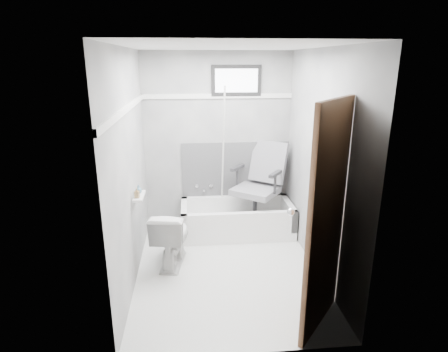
{
  "coord_description": "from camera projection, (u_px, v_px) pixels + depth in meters",
  "views": [
    {
      "loc": [
        -0.38,
        -3.74,
        2.27
      ],
      "look_at": [
        0.0,
        0.35,
        1.0
      ],
      "focal_mm": 30.0,
      "sensor_mm": 36.0,
      "label": 1
    }
  ],
  "objects": [
    {
      "name": "toilet",
      "position": [
        172.0,
        237.0,
        4.29
      ],
      "size": [
        0.49,
        0.73,
        0.66
      ],
      "primitive_type": "imported",
      "rotation": [
        0.0,
        0.0,
        2.97
      ],
      "color": "silver",
      "rests_on": "floor"
    },
    {
      "name": "office_chair",
      "position": [
        255.0,
        185.0,
        5.02
      ],
      "size": [
        0.9,
        0.9,
        1.11
      ],
      "primitive_type": null,
      "rotation": [
        0.0,
        0.0,
        -0.64
      ],
      "color": "slate",
      "rests_on": "bathtub"
    },
    {
      "name": "trim_left",
      "position": [
        126.0,
        109.0,
        3.64
      ],
      "size": [
        0.02,
        2.6,
        0.06
      ],
      "primitive_type": "cube",
      "color": "white",
      "rests_on": "wall_left"
    },
    {
      "name": "wall_right",
      "position": [
        320.0,
        165.0,
        3.99
      ],
      "size": [
        0.02,
        2.6,
        2.4
      ],
      "primitive_type": "cube",
      "color": "slate",
      "rests_on": "floor"
    },
    {
      "name": "floor",
      "position": [
        227.0,
        269.0,
        4.26
      ],
      "size": [
        2.6,
        2.6,
        0.0
      ],
      "primitive_type": "plane",
      "color": "white",
      "rests_on": "ground"
    },
    {
      "name": "trim_back",
      "position": [
        217.0,
        96.0,
        4.95
      ],
      "size": [
        2.0,
        0.02,
        0.06
      ],
      "primitive_type": "cube",
      "color": "white",
      "rests_on": "wall_back"
    },
    {
      "name": "wall_left",
      "position": [
        130.0,
        170.0,
        3.82
      ],
      "size": [
        0.02,
        2.6,
        2.4
      ],
      "primitive_type": "cube",
      "color": "slate",
      "rests_on": "floor"
    },
    {
      "name": "ceiling",
      "position": [
        227.0,
        46.0,
        3.55
      ],
      "size": [
        2.6,
        2.6,
        0.0
      ],
      "primitive_type": "plane",
      "rotation": [
        3.14,
        0.0,
        0.0
      ],
      "color": "silver",
      "rests_on": "floor"
    },
    {
      "name": "door",
      "position": [
        373.0,
        235.0,
        2.83
      ],
      "size": [
        0.78,
        0.78,
        2.0
      ],
      "primitive_type": null,
      "color": "brown",
      "rests_on": "floor"
    },
    {
      "name": "wall_back",
      "position": [
        218.0,
        142.0,
        5.14
      ],
      "size": [
        2.0,
        0.02,
        2.4
      ],
      "primitive_type": "cube",
      "color": "slate",
      "rests_on": "floor"
    },
    {
      "name": "soap_bottle_a",
      "position": [
        137.0,
        193.0,
        3.85
      ],
      "size": [
        0.05,
        0.05,
        0.1
      ],
      "primitive_type": "imported",
      "rotation": [
        0.0,
        0.0,
        -0.16
      ],
      "color": "olive",
      "rests_on": "shelf"
    },
    {
      "name": "shelf",
      "position": [
        139.0,
        196.0,
        3.95
      ],
      "size": [
        0.1,
        0.32,
        0.02
      ],
      "primitive_type": "cube",
      "color": "silver",
      "rests_on": "wall_left"
    },
    {
      "name": "wall_front",
      "position": [
        245.0,
        217.0,
        2.67
      ],
      "size": [
        2.0,
        0.02,
        2.4
      ],
      "primitive_type": "cube",
      "color": "slate",
      "rests_on": "floor"
    },
    {
      "name": "faucet",
      "position": [
        204.0,
        188.0,
        5.29
      ],
      "size": [
        0.26,
        0.1,
        0.16
      ],
      "primitive_type": null,
      "color": "silver",
      "rests_on": "wall_back"
    },
    {
      "name": "soap_bottle_b",
      "position": [
        139.0,
        189.0,
        3.99
      ],
      "size": [
        0.08,
        0.08,
        0.09
      ],
      "primitive_type": "imported",
      "rotation": [
        0.0,
        0.0,
        0.18
      ],
      "color": "slate",
      "rests_on": "shelf"
    },
    {
      "name": "pole",
      "position": [
        223.0,
        157.0,
        4.96
      ],
      "size": [
        0.02,
        0.54,
        1.89
      ],
      "primitive_type": "cylinder",
      "rotation": [
        0.27,
        0.0,
        0.0
      ],
      "color": "silver",
      "rests_on": "bathtub"
    },
    {
      "name": "window",
      "position": [
        236.0,
        80.0,
        4.91
      ],
      "size": [
        0.66,
        0.04,
        0.4
      ],
      "primitive_type": null,
      "color": "black",
      "rests_on": "wall_back"
    },
    {
      "name": "backerboard",
      "position": [
        235.0,
        170.0,
        5.27
      ],
      "size": [
        1.5,
        0.02,
        0.78
      ],
      "primitive_type": "cube",
      "color": "#4C4C4F",
      "rests_on": "wall_back"
    },
    {
      "name": "bathtub",
      "position": [
        237.0,
        218.0,
        5.1
      ],
      "size": [
        1.5,
        0.7,
        0.42
      ],
      "primitive_type": null,
      "color": "white",
      "rests_on": "floor"
    }
  ]
}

